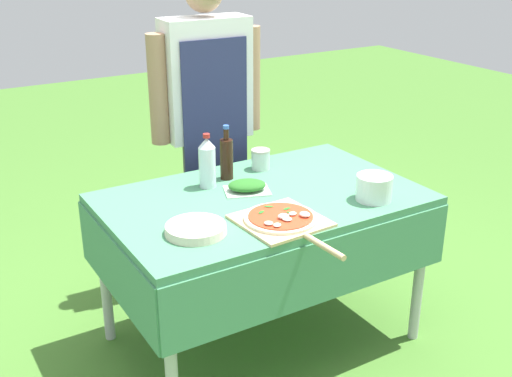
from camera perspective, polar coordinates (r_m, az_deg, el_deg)
name	(u,v)px	position (r m, az deg, el deg)	size (l,w,h in m)	color
ground_plane	(262,337)	(3.19, 0.52, -13.06)	(12.00, 12.00, 0.00)	#477A2D
prep_table	(262,213)	(2.86, 0.56, -2.21)	(1.39, 0.89, 0.75)	#478960
person_cook	(207,109)	(3.35, -4.35, 7.05)	(0.62, 0.22, 1.64)	#4C4C51
pizza_on_peel	(283,220)	(2.56, 2.38, -2.82)	(0.34, 0.55, 0.06)	#D1B27F
oil_bottle	(227,158)	(2.98, -2.64, 2.75)	(0.06, 0.06, 0.26)	black
water_bottle	(207,162)	(2.89, -4.36, 2.36)	(0.08, 0.08, 0.25)	silver
herb_container	(247,186)	(2.86, -0.81, 0.21)	(0.24, 0.21, 0.05)	silver
mixing_tub	(374,188)	(2.81, 10.45, 0.07)	(0.16, 0.16, 0.11)	silver
plate_stack	(196,229)	(2.49, -5.38, -3.60)	(0.24, 0.24, 0.03)	beige
sauce_jar	(261,160)	(3.12, 0.41, 2.51)	(0.09, 0.09, 0.10)	silver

